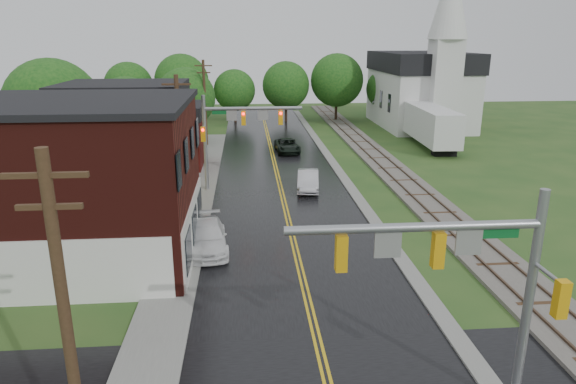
{
  "coord_description": "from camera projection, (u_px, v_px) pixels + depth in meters",
  "views": [
    {
      "loc": [
        -2.54,
        -10.84,
        11.18
      ],
      "look_at": [
        -0.46,
        14.54,
        3.5
      ],
      "focal_mm": 32.0,
      "sensor_mm": 36.0,
      "label": 1
    }
  ],
  "objects": [
    {
      "name": "railroad",
      "position": [
        381.0,
        161.0,
        47.92
      ],
      "size": [
        3.2,
        80.0,
        0.3
      ],
      "color": "#59544C",
      "rests_on": "ground"
    },
    {
      "name": "utility_pole_b",
      "position": [
        180.0,
        143.0,
        32.87
      ],
      "size": [
        1.8,
        0.28,
        9.0
      ],
      "color": "#382616",
      "rests_on": "ground"
    },
    {
      "name": "sedan_silver",
      "position": [
        308.0,
        181.0,
        39.03
      ],
      "size": [
        2.08,
        4.63,
        1.48
      ],
      "primitive_type": "imported",
      "rotation": [
        0.0,
        0.0,
        -0.12
      ],
      "color": "silver",
      "rests_on": "ground"
    },
    {
      "name": "yellow_house",
      "position": [
        129.0,
        154.0,
        36.79
      ],
      "size": [
        8.0,
        7.0,
        6.4
      ],
      "primitive_type": "cube",
      "color": "tan",
      "rests_on": "ground"
    },
    {
      "name": "curb_right",
      "position": [
        333.0,
        163.0,
        47.59
      ],
      "size": [
        0.8,
        70.0,
        0.12
      ],
      "primitive_type": "cube",
      "color": "gray",
      "rests_on": "ground"
    },
    {
      "name": "brick_building",
      "position": [
        50.0,
        183.0,
        25.91
      ],
      "size": [
        14.3,
        10.3,
        8.3
      ],
      "color": "#45130E",
      "rests_on": "ground"
    },
    {
      "name": "tree_left_c",
      "position": [
        128.0,
        110.0,
        49.45
      ],
      "size": [
        6.0,
        6.0,
        7.65
      ],
      "color": "black",
      "rests_on": "ground"
    },
    {
      "name": "darkred_building",
      "position": [
        163.0,
        143.0,
        45.75
      ],
      "size": [
        7.0,
        6.0,
        4.4
      ],
      "primitive_type": "cube",
      "color": "#3F0F0C",
      "rests_on": "ground"
    },
    {
      "name": "sidewalk_left",
      "position": [
        197.0,
        199.0,
        37.14
      ],
      "size": [
        2.4,
        50.0,
        0.12
      ],
      "primitive_type": "cube",
      "color": "gray",
      "rests_on": "ground"
    },
    {
      "name": "church",
      "position": [
        423.0,
        82.0,
        64.93
      ],
      "size": [
        10.4,
        18.4,
        20.0
      ],
      "color": "silver",
      "rests_on": "ground"
    },
    {
      "name": "traffic_signal_far",
      "position": [
        234.0,
        125.0,
        37.82
      ],
      "size": [
        7.34,
        0.43,
        7.2
      ],
      "color": "gray",
      "rests_on": "ground"
    },
    {
      "name": "utility_pole_a",
      "position": [
        67.0,
        329.0,
        11.88
      ],
      "size": [
        1.8,
        0.28,
        9.0
      ],
      "color": "#382616",
      "rests_on": "ground"
    },
    {
      "name": "utility_pole_c",
      "position": [
        205.0,
        102.0,
        53.86
      ],
      "size": [
        1.8,
        0.28,
        9.0
      ],
      "color": "#382616",
      "rests_on": "ground"
    },
    {
      "name": "traffic_signal_near",
      "position": [
        462.0,
        266.0,
        14.52
      ],
      "size": [
        7.34,
        0.3,
        7.2
      ],
      "color": "gray",
      "rests_on": "ground"
    },
    {
      "name": "tree_left_b",
      "position": [
        55.0,
        109.0,
        41.16
      ],
      "size": [
        7.6,
        7.6,
        9.69
      ],
      "color": "black",
      "rests_on": "ground"
    },
    {
      "name": "tree_left_e",
      "position": [
        187.0,
        99.0,
        55.48
      ],
      "size": [
        6.4,
        6.4,
        8.16
      ],
      "color": "black",
      "rests_on": "ground"
    },
    {
      "name": "semi_trailer",
      "position": [
        428.0,
        123.0,
        54.74
      ],
      "size": [
        3.52,
        13.69,
        4.19
      ],
      "color": "black",
      "rests_on": "ground"
    },
    {
      "name": "suv_dark",
      "position": [
        287.0,
        146.0,
        51.88
      ],
      "size": [
        2.49,
        4.96,
        1.35
      ],
      "primitive_type": "imported",
      "rotation": [
        0.0,
        0.0,
        0.05
      ],
      "color": "black",
      "rests_on": "ground"
    },
    {
      "name": "main_road",
      "position": [
        278.0,
        179.0,
        42.4
      ],
      "size": [
        10.0,
        90.0,
        0.02
      ],
      "primitive_type": "cube",
      "color": "black",
      "rests_on": "ground"
    },
    {
      "name": "pickup_white",
      "position": [
        207.0,
        237.0,
        27.98
      ],
      "size": [
        2.62,
        5.3,
        1.48
      ],
      "primitive_type": "imported",
      "rotation": [
        0.0,
        0.0,
        0.11
      ],
      "color": "white",
      "rests_on": "ground"
    }
  ]
}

